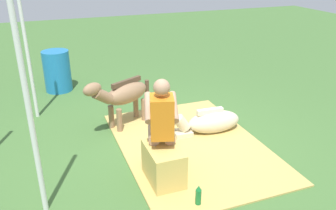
# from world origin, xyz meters

# --- Properties ---
(ground_plane) EXTENTS (24.00, 24.00, 0.00)m
(ground_plane) POSITION_xyz_m (0.00, 0.00, 0.00)
(ground_plane) COLOR #426B33
(hay_patch) EXTENTS (2.96, 2.07, 0.02)m
(hay_patch) POSITION_xyz_m (-0.22, -0.17, 0.01)
(hay_patch) COLOR tan
(hay_patch) RESTS_ON ground
(hay_bale) EXTENTS (0.62, 0.40, 0.49)m
(hay_bale) POSITION_xyz_m (-0.90, 0.52, 0.24)
(hay_bale) COLOR tan
(hay_bale) RESTS_ON ground
(person_seated) EXTENTS (0.72, 0.54, 1.37)m
(person_seated) POSITION_xyz_m (-0.74, 0.49, 0.76)
(person_seated) COLOR tan
(person_seated) RESTS_ON ground
(pony_standing) EXTENTS (0.80, 1.23, 0.94)m
(pony_standing) POSITION_xyz_m (0.78, 0.61, 0.57)
(pony_standing) COLOR #8C6B4C
(pony_standing) RESTS_ON ground
(pony_lying) EXTENTS (0.44, 1.34, 0.42)m
(pony_lying) POSITION_xyz_m (0.09, -0.61, 0.19)
(pony_lying) COLOR beige
(pony_lying) RESTS_ON ground
(soda_bottle) EXTENTS (0.07, 0.07, 0.28)m
(soda_bottle) POSITION_xyz_m (-1.50, 0.31, 0.13)
(soda_bottle) COLOR #197233
(soda_bottle) RESTS_ON ground
(water_barrel) EXTENTS (0.55, 0.55, 0.86)m
(water_barrel) POSITION_xyz_m (2.95, 1.50, 0.43)
(water_barrel) COLOR #1E72B2
(water_barrel) RESTS_ON ground
(tent_pole_left) EXTENTS (0.06, 0.06, 2.40)m
(tent_pole_left) POSITION_xyz_m (-0.95, 1.98, 1.20)
(tent_pole_left) COLOR silver
(tent_pole_left) RESTS_ON ground
(tent_pole_right) EXTENTS (0.06, 0.06, 2.40)m
(tent_pole_right) POSITION_xyz_m (1.72, 1.98, 1.20)
(tent_pole_right) COLOR silver
(tent_pole_right) RESTS_ON ground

